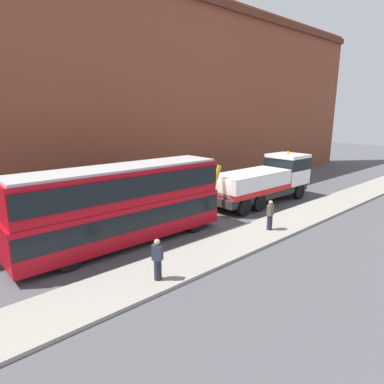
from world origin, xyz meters
name	(u,v)px	position (x,y,z in m)	size (l,w,h in m)	color
ground_plane	(207,217)	(0.00, 0.00, 0.00)	(120.00, 120.00, 0.00)	#4C4C51
near_kerb	(259,233)	(0.00, -4.20, 0.07)	(60.00, 2.80, 0.15)	gray
building_facade	(143,92)	(0.00, 6.85, 8.07)	(60.00, 1.50, 16.00)	brown
recovery_tow_truck	(266,179)	(5.79, -0.39, 1.76)	(10.16, 2.76, 3.67)	#2D2D2D
double_decker_bus	(123,202)	(-6.30, -0.38, 2.23)	(11.08, 2.70, 4.06)	#B70C19
pedestrian_onlooker	(158,260)	(-7.41, -4.78, 0.99)	(0.43, 0.48, 1.71)	#232333
pedestrian_bystander	(270,216)	(0.67, -4.37, 0.99)	(0.44, 0.35, 1.71)	#232333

